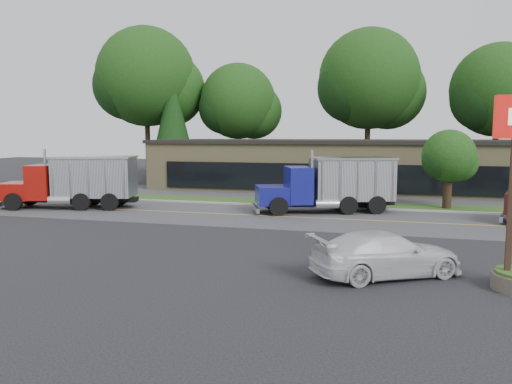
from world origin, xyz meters
TOP-DOWN VIEW (x-y plane):
  - ground at (0.00, 0.00)m, footprint 140.00×140.00m
  - road at (0.00, 9.00)m, footprint 60.00×8.00m
  - center_line at (0.00, 9.00)m, footprint 60.00×0.12m
  - curb at (0.00, 13.20)m, footprint 60.00×0.30m
  - grass_verge at (0.00, 15.00)m, footprint 60.00×3.40m
  - far_parking at (0.00, 20.00)m, footprint 60.00×7.00m
  - strip_mall at (2.00, 26.00)m, footprint 32.00×12.00m
  - tree_far_a at (-19.82, 32.14)m, footprint 11.62×10.94m
  - tree_far_b at (-9.87, 34.11)m, footprint 8.78×8.26m
  - tree_far_c at (4.17, 34.13)m, footprint 10.88×10.24m
  - tree_far_d at (16.14, 33.11)m, footprint 9.36×8.81m
  - evergreen_left at (-16.00, 30.00)m, footprint 4.98×4.98m
  - tree_verge at (10.05, 15.04)m, footprint 3.57×3.36m
  - dump_truck_red at (-13.20, 8.95)m, footprint 8.87×4.59m
  - dump_truck_blue at (3.03, 11.59)m, footprint 8.68×5.42m
  - rally_car at (6.36, -2.01)m, footprint 5.55×4.53m

SIDE VIEW (x-z plane):
  - ground at x=0.00m, z-range 0.00..0.00m
  - road at x=0.00m, z-range -0.01..0.01m
  - center_line at x=0.00m, z-range 0.00..0.00m
  - curb at x=0.00m, z-range -0.06..0.06m
  - grass_verge at x=0.00m, z-range -0.01..0.01m
  - far_parking at x=0.00m, z-range -0.01..0.01m
  - rally_car at x=6.36m, z-range 0.00..1.51m
  - dump_truck_blue at x=3.03m, z-range 0.13..3.49m
  - dump_truck_red at x=-13.20m, z-range 0.13..3.49m
  - strip_mall at x=2.00m, z-range 0.00..4.00m
  - tree_verge at x=10.05m, z-range 0.69..5.79m
  - evergreen_left at x=-16.00m, z-range 0.56..11.88m
  - tree_far_b at x=-9.87m, z-range 1.73..14.25m
  - tree_far_d at x=16.14m, z-range 1.84..15.19m
  - tree_far_c at x=4.17m, z-range 2.15..17.67m
  - tree_far_a at x=-19.82m, z-range 2.29..18.87m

